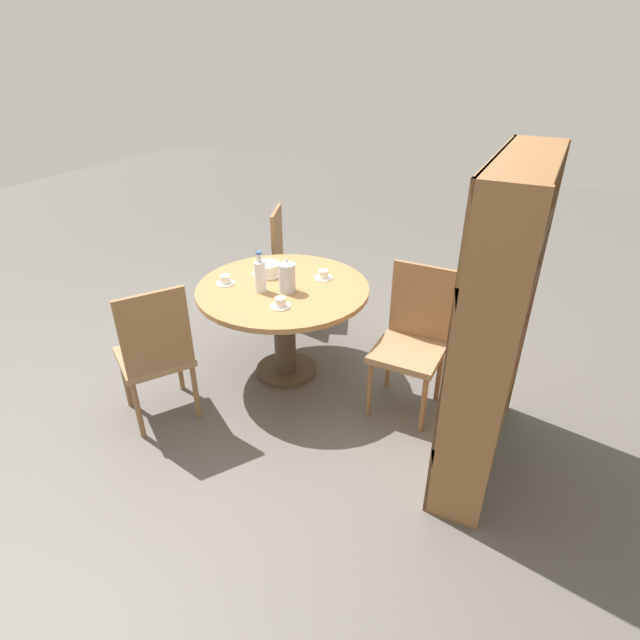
# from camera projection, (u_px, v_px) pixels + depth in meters

# --- Properties ---
(ground_plane) EXTENTS (14.00, 14.00, 0.00)m
(ground_plane) POSITION_uv_depth(u_px,v_px,m) (286.00, 371.00, 3.75)
(ground_plane) COLOR #56514C
(dining_table) EXTENTS (1.18, 1.18, 0.70)m
(dining_table) POSITION_uv_depth(u_px,v_px,m) (284.00, 305.00, 3.48)
(dining_table) COLOR #473828
(dining_table) RESTS_ON ground_plane
(chair_a) EXTENTS (0.58, 0.58, 0.96)m
(chair_a) POSITION_uv_depth(u_px,v_px,m) (155.00, 353.00, 3.05)
(chair_a) COLOR olive
(chair_a) RESTS_ON ground_plane
(chair_b) EXTENTS (0.42, 0.42, 0.96)m
(chair_b) POSITION_uv_depth(u_px,v_px,m) (412.00, 339.00, 3.20)
(chair_b) COLOR olive
(chair_b) RESTS_ON ground_plane
(chair_c) EXTENTS (0.54, 0.54, 0.96)m
(chair_c) POSITION_uv_depth(u_px,v_px,m) (293.00, 262.00, 4.31)
(chair_c) COLOR olive
(chair_c) RESTS_ON ground_plane
(bookshelf) EXTENTS (1.09, 0.28, 1.73)m
(bookshelf) POSITION_uv_depth(u_px,v_px,m) (490.00, 335.00, 2.61)
(bookshelf) COLOR brown
(bookshelf) RESTS_ON ground_plane
(coffee_pot) EXTENTS (0.11, 0.11, 0.23)m
(coffee_pot) POSITION_uv_depth(u_px,v_px,m) (287.00, 277.00, 3.29)
(coffee_pot) COLOR silver
(coffee_pot) RESTS_ON dining_table
(water_bottle) EXTENTS (0.08, 0.08, 0.28)m
(water_bottle) POSITION_uv_depth(u_px,v_px,m) (260.00, 276.00, 3.28)
(water_bottle) COLOR silver
(water_bottle) RESTS_ON dining_table
(cake_main) EXTENTS (0.22, 0.22, 0.09)m
(cake_main) POSITION_uv_depth(u_px,v_px,m) (267.00, 269.00, 3.56)
(cake_main) COLOR white
(cake_main) RESTS_ON dining_table
(cup_a) EXTENTS (0.13, 0.13, 0.06)m
(cup_a) POSITION_uv_depth(u_px,v_px,m) (323.00, 275.00, 3.51)
(cup_a) COLOR white
(cup_a) RESTS_ON dining_table
(cup_b) EXTENTS (0.13, 0.13, 0.06)m
(cup_b) POSITION_uv_depth(u_px,v_px,m) (225.00, 280.00, 3.43)
(cup_b) COLOR white
(cup_b) RESTS_ON dining_table
(cup_c) EXTENTS (0.13, 0.13, 0.06)m
(cup_c) POSITION_uv_depth(u_px,v_px,m) (280.00, 303.00, 3.13)
(cup_c) COLOR white
(cup_c) RESTS_ON dining_table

